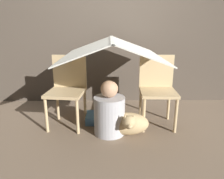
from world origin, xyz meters
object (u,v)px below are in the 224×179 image
Objects in this scene: chair_left at (67,87)px; person_front at (109,112)px; dog at (128,124)px; chair_right at (157,87)px.

person_front is (0.52, -0.27, -0.23)m from chair_left.
dog is at bearing -16.62° from chair_left.
chair_left is at bearing -177.95° from chair_right.
person_front is (-0.60, -0.28, -0.23)m from chair_right.
chair_right is at bearing 24.58° from person_front.
chair_left reaches higher than person_front.
chair_right is 1.35× the size of person_front.
person_front is at bearing -20.24° from chair_left.
chair_right is (1.12, 0.00, 0.00)m from chair_left.
chair_right reaches higher than dog.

